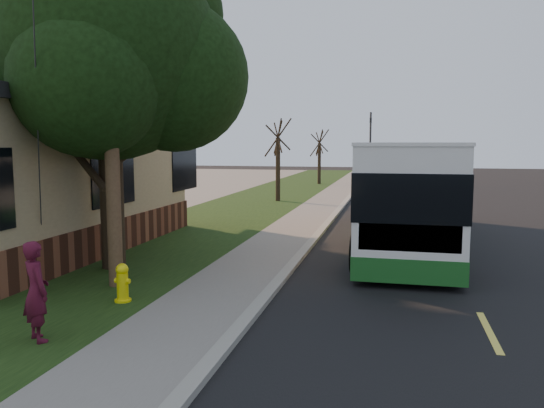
{
  "coord_description": "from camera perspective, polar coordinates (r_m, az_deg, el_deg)",
  "views": [
    {
      "loc": [
        2.41,
        -8.98,
        3.09
      ],
      "look_at": [
        -0.69,
        4.44,
        1.5
      ],
      "focal_mm": 35.0,
      "sensor_mm": 36.0,
      "label": 1
    }
  ],
  "objects": [
    {
      "name": "distant_car",
      "position": [
        33.21,
        13.45,
        2.44
      ],
      "size": [
        1.92,
        4.67,
        1.58
      ],
      "primitive_type": "imported",
      "rotation": [
        0.0,
        0.0,
        0.01
      ],
      "color": "black",
      "rests_on": "ground"
    },
    {
      "name": "transit_bus",
      "position": [
        16.87,
        14.11,
        1.5
      ],
      "size": [
        2.64,
        11.45,
        3.1
      ],
      "color": "silver",
      "rests_on": "ground"
    },
    {
      "name": "utility_pole",
      "position": [
        11.6,
        -17.18,
        13.93
      ],
      "size": [
        2.86,
        3.21,
        9.07
      ],
      "color": "#473321",
      "rests_on": "ground"
    },
    {
      "name": "leafy_tree",
      "position": [
        13.52,
        -16.91,
        15.14
      ],
      "size": [
        6.3,
        6.0,
        7.8
      ],
      "color": "black",
      "rests_on": "grass_verge"
    },
    {
      "name": "grass_verge",
      "position": [
        20.43,
        -6.93,
        -2.06
      ],
      "size": [
        5.0,
        80.0,
        0.07
      ],
      "primitive_type": "cube",
      "color": "black",
      "rests_on": "ground"
    },
    {
      "name": "traffic_signal",
      "position": [
        43.03,
        10.52,
        6.58
      ],
      "size": [
        0.18,
        0.22,
        5.5
      ],
      "color": "#2D2D30",
      "rests_on": "ground"
    },
    {
      "name": "ground",
      "position": [
        9.8,
        -1.96,
        -11.8
      ],
      "size": [
        120.0,
        120.0,
        0.0
      ],
      "primitive_type": "plane",
      "color": "black",
      "rests_on": "ground"
    },
    {
      "name": "bare_tree_far",
      "position": [
        39.37,
        5.11,
        4.98
      ],
      "size": [
        1.38,
        1.21,
        4.03
      ],
      "color": "black",
      "rests_on": "grass_verge"
    },
    {
      "name": "bare_tree_near",
      "position": [
        27.64,
        0.64,
        4.64
      ],
      "size": [
        1.38,
        1.21,
        4.31
      ],
      "color": "black",
      "rests_on": "grass_verge"
    },
    {
      "name": "skateboarder",
      "position": [
        8.93,
        -24.03,
        -8.56
      ],
      "size": [
        0.68,
        0.62,
        1.55
      ],
      "primitive_type": "imported",
      "rotation": [
        0.0,
        0.0,
        2.55
      ],
      "color": "#440D1F",
      "rests_on": "grass_verge"
    },
    {
      "name": "road",
      "position": [
        19.3,
        17.57,
        -2.92
      ],
      "size": [
        8.0,
        80.0,
        0.01
      ],
      "primitive_type": "cube",
      "color": "black",
      "rests_on": "ground"
    },
    {
      "name": "sidewalk",
      "position": [
        19.53,
        2.78,
        -2.41
      ],
      "size": [
        2.0,
        80.0,
        0.08
      ],
      "primitive_type": "cube",
      "color": "slate",
      "rests_on": "ground"
    },
    {
      "name": "fire_hydrant",
      "position": [
        10.62,
        -15.79,
        -8.16
      ],
      "size": [
        0.32,
        0.32,
        0.74
      ],
      "color": "yellow",
      "rests_on": "grass_verge"
    },
    {
      "name": "curb",
      "position": [
        19.37,
        5.7,
        -2.44
      ],
      "size": [
        0.25,
        80.0,
        0.12
      ],
      "primitive_type": "cube",
      "color": "gray",
      "rests_on": "ground"
    }
  ]
}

